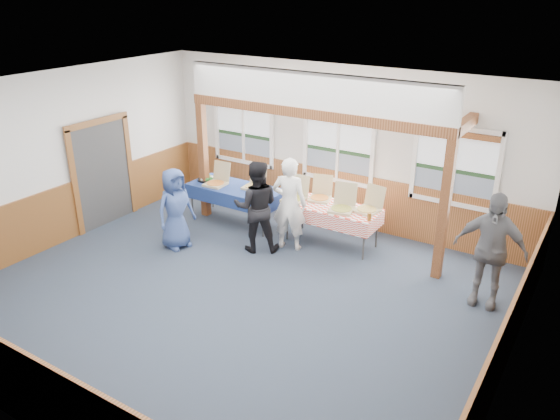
{
  "coord_description": "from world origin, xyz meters",
  "views": [
    {
      "loc": [
        4.59,
        -5.95,
        4.61
      ],
      "look_at": [
        0.19,
        1.0,
        1.16
      ],
      "focal_mm": 35.0,
      "sensor_mm": 36.0,
      "label": 1
    }
  ],
  "objects_px": {
    "table_right": "(332,209)",
    "man_blue": "(175,209)",
    "woman_white": "(289,204)",
    "person_grey": "(490,250)",
    "table_left": "(236,189)",
    "woman_black": "(256,207)"
  },
  "relations": [
    {
      "from": "table_right",
      "to": "woman_black",
      "type": "distance_m",
      "value": 1.43
    },
    {
      "from": "woman_black",
      "to": "woman_white",
      "type": "bearing_deg",
      "value": -173.22
    },
    {
      "from": "man_blue",
      "to": "person_grey",
      "type": "bearing_deg",
      "value": -65.57
    },
    {
      "from": "woman_white",
      "to": "person_grey",
      "type": "xyz_separation_m",
      "value": [
        3.53,
        -0.02,
        0.03
      ]
    },
    {
      "from": "table_left",
      "to": "woman_black",
      "type": "distance_m",
      "value": 1.4
    },
    {
      "from": "woman_black",
      "to": "man_blue",
      "type": "relative_size",
      "value": 1.12
    },
    {
      "from": "table_right",
      "to": "man_blue",
      "type": "distance_m",
      "value": 2.9
    },
    {
      "from": "table_left",
      "to": "woman_black",
      "type": "relative_size",
      "value": 1.18
    },
    {
      "from": "person_grey",
      "to": "man_blue",
      "type": "bearing_deg",
      "value": -170.78
    },
    {
      "from": "table_left",
      "to": "man_blue",
      "type": "relative_size",
      "value": 1.32
    },
    {
      "from": "woman_white",
      "to": "man_blue",
      "type": "distance_m",
      "value": 2.1
    },
    {
      "from": "table_right",
      "to": "man_blue",
      "type": "xyz_separation_m",
      "value": [
        -2.37,
        -1.67,
        0.07
      ]
    },
    {
      "from": "woman_black",
      "to": "person_grey",
      "type": "distance_m",
      "value": 4.01
    },
    {
      "from": "woman_black",
      "to": "man_blue",
      "type": "bearing_deg",
      "value": -4.88
    },
    {
      "from": "table_right",
      "to": "woman_black",
      "type": "xyz_separation_m",
      "value": [
        -1.04,
        -0.97,
        0.16
      ]
    },
    {
      "from": "woman_black",
      "to": "man_blue",
      "type": "xyz_separation_m",
      "value": [
        -1.33,
        -0.69,
        -0.09
      ]
    },
    {
      "from": "table_right",
      "to": "person_grey",
      "type": "distance_m",
      "value": 3.02
    },
    {
      "from": "table_left",
      "to": "table_right",
      "type": "bearing_deg",
      "value": 7.28
    },
    {
      "from": "woman_black",
      "to": "table_right",
      "type": "bearing_deg",
      "value": -169.38
    },
    {
      "from": "table_left",
      "to": "table_right",
      "type": "relative_size",
      "value": 1.05
    },
    {
      "from": "table_left",
      "to": "woman_white",
      "type": "xyz_separation_m",
      "value": [
        1.57,
        -0.47,
        0.18
      ]
    },
    {
      "from": "woman_black",
      "to": "person_grey",
      "type": "relative_size",
      "value": 0.94
    }
  ]
}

